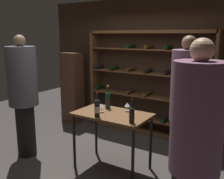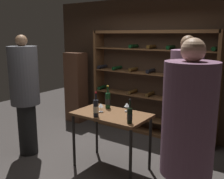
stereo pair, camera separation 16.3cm
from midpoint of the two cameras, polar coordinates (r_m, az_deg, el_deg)
The scene contains 13 objects.
ground_plane at distance 4.45m, azimuth -4.11°, elevation -15.49°, with size 9.66×9.66×0.00m, color #383330.
back_wall at distance 5.56m, azimuth 7.06°, elevation 5.15°, with size 4.95×0.10×2.79m, color #3D2B1E.
wine_rack at distance 5.38m, azimuth 7.02°, elevation 1.28°, with size 2.71×0.32×2.13m.
tasting_table at distance 3.95m, azimuth -1.16°, elevation -6.62°, with size 1.13×0.68×0.89m.
person_guest_plum_blouse at distance 2.36m, azimuth 15.92°, elevation -11.55°, with size 0.44×0.44×2.03m.
person_host_in_suit at distance 4.57m, azimuth -19.91°, elevation -0.26°, with size 0.48×0.48×2.05m.
person_guest_khaki at distance 3.65m, azimuth 14.63°, elevation -2.92°, with size 0.43×0.43×2.04m.
display_cabinet at distance 6.23m, azimuth -9.42°, elevation 0.44°, with size 0.44×0.36×1.64m, color #4C2D1E.
wine_bottle_amber_reserve at distance 3.48m, azimuth 3.03°, elevation -5.51°, with size 0.07×0.07×0.33m.
wine_bottle_green_slim at distance 3.73m, azimuth -4.54°, elevation -4.02°, with size 0.08×0.08×0.37m.
wine_bottle_black_capsule at distance 4.15m, azimuth -2.06°, elevation -2.31°, with size 0.08×0.08×0.37m.
wine_glass_stemmed_center at distance 3.97m, azimuth -3.53°, elevation -3.58°, with size 0.08×0.08×0.13m.
wine_glass_stemmed_left at distance 4.01m, azimuth 2.22°, elevation -3.42°, with size 0.09×0.09×0.13m.
Camera 1 is at (2.31, -3.19, 2.06)m, focal length 41.63 mm.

